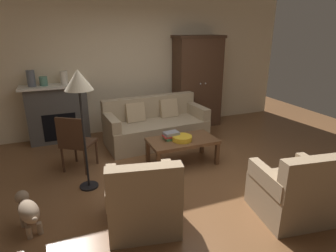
{
  "coord_description": "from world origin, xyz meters",
  "views": [
    {
      "loc": [
        -1.55,
        -3.43,
        2.16
      ],
      "look_at": [
        0.16,
        0.86,
        0.55
      ],
      "focal_mm": 30.71,
      "sensor_mm": 36.0,
      "label": 1
    }
  ],
  "objects_px": {
    "armchair_near_left": "(143,202)",
    "fireplace": "(58,113)",
    "mantel_vase_slate": "(31,78)",
    "fruit_bowl": "(182,138)",
    "couch": "(155,127)",
    "book_stack": "(171,136)",
    "mantel_vase_jade": "(43,81)",
    "armoire": "(197,82)",
    "side_chair_wooden": "(75,140)",
    "dog": "(28,210)",
    "armchair_near_right": "(294,193)",
    "coffee_table": "(182,142)",
    "mantel_vase_cream": "(64,78)",
    "floor_lamp": "(79,87)"
  },
  "relations": [
    {
      "from": "armoire",
      "to": "dog",
      "type": "bearing_deg",
      "value": -142.61
    },
    {
      "from": "couch",
      "to": "dog",
      "type": "height_order",
      "value": "couch"
    },
    {
      "from": "couch",
      "to": "side_chair_wooden",
      "type": "relative_size",
      "value": 2.18
    },
    {
      "from": "coffee_table",
      "to": "mantel_vase_jade",
      "type": "relative_size",
      "value": 6.54
    },
    {
      "from": "mantel_vase_slate",
      "to": "mantel_vase_jade",
      "type": "bearing_deg",
      "value": 0.0
    },
    {
      "from": "fruit_bowl",
      "to": "couch",
      "type": "bearing_deg",
      "value": 94.05
    },
    {
      "from": "mantel_vase_slate",
      "to": "dog",
      "type": "bearing_deg",
      "value": -91.28
    },
    {
      "from": "mantel_vase_jade",
      "to": "armchair_near_left",
      "type": "relative_size",
      "value": 0.19
    },
    {
      "from": "armchair_near_right",
      "to": "dog",
      "type": "distance_m",
      "value": 3.02
    },
    {
      "from": "mantel_vase_cream",
      "to": "side_chair_wooden",
      "type": "bearing_deg",
      "value": -89.54
    },
    {
      "from": "armchair_near_right",
      "to": "mantel_vase_cream",
      "type": "bearing_deg",
      "value": 122.48
    },
    {
      "from": "couch",
      "to": "mantel_vase_cream",
      "type": "xyz_separation_m",
      "value": [
        -1.54,
        0.74,
        0.93
      ]
    },
    {
      "from": "floor_lamp",
      "to": "couch",
      "type": "bearing_deg",
      "value": 40.62
    },
    {
      "from": "mantel_vase_slate",
      "to": "side_chair_wooden",
      "type": "height_order",
      "value": "mantel_vase_slate"
    },
    {
      "from": "coffee_table",
      "to": "side_chair_wooden",
      "type": "relative_size",
      "value": 1.22
    },
    {
      "from": "armoire",
      "to": "dog",
      "type": "distance_m",
      "value": 4.33
    },
    {
      "from": "armoire",
      "to": "armchair_near_right",
      "type": "height_order",
      "value": "armoire"
    },
    {
      "from": "couch",
      "to": "floor_lamp",
      "type": "height_order",
      "value": "floor_lamp"
    },
    {
      "from": "mantel_vase_slate",
      "to": "dog",
      "type": "distance_m",
      "value": 2.84
    },
    {
      "from": "mantel_vase_jade",
      "to": "armchair_near_left",
      "type": "height_order",
      "value": "mantel_vase_jade"
    },
    {
      "from": "coffee_table",
      "to": "fruit_bowl",
      "type": "distance_m",
      "value": 0.11
    },
    {
      "from": "coffee_table",
      "to": "side_chair_wooden",
      "type": "bearing_deg",
      "value": 167.5
    },
    {
      "from": "book_stack",
      "to": "fireplace",
      "type": "bearing_deg",
      "value": 134.02
    },
    {
      "from": "couch",
      "to": "mantel_vase_jade",
      "type": "distance_m",
      "value": 2.22
    },
    {
      "from": "couch",
      "to": "dog",
      "type": "bearing_deg",
      "value": -138.54
    },
    {
      "from": "couch",
      "to": "armchair_near_left",
      "type": "relative_size",
      "value": 2.18
    },
    {
      "from": "fireplace",
      "to": "mantel_vase_slate",
      "type": "xyz_separation_m",
      "value": [
        -0.38,
        -0.02,
        0.7
      ]
    },
    {
      "from": "mantel_vase_jade",
      "to": "dog",
      "type": "xyz_separation_m",
      "value": [
        -0.26,
        -2.65,
        -0.96
      ]
    },
    {
      "from": "fireplace",
      "to": "book_stack",
      "type": "relative_size",
      "value": 4.67
    },
    {
      "from": "fireplace",
      "to": "armoire",
      "type": "bearing_deg",
      "value": -1.51
    },
    {
      "from": "fireplace",
      "to": "book_stack",
      "type": "distance_m",
      "value": 2.38
    },
    {
      "from": "book_stack",
      "to": "coffee_table",
      "type": "bearing_deg",
      "value": -25.18
    },
    {
      "from": "armchair_near_left",
      "to": "floor_lamp",
      "type": "relative_size",
      "value": 0.54
    },
    {
      "from": "mantel_vase_slate",
      "to": "couch",
      "type": "bearing_deg",
      "value": -19.53
    },
    {
      "from": "armchair_near_right",
      "to": "mantel_vase_jade",
      "type": "bearing_deg",
      "value": 126.43
    },
    {
      "from": "armchair_near_left",
      "to": "coffee_table",
      "type": "bearing_deg",
      "value": 50.51
    },
    {
      "from": "couch",
      "to": "armchair_near_left",
      "type": "bearing_deg",
      "value": -112.57
    },
    {
      "from": "mantel_vase_cream",
      "to": "armchair_near_left",
      "type": "xyz_separation_m",
      "value": [
        0.57,
        -3.07,
        -0.93
      ]
    },
    {
      "from": "mantel_vase_slate",
      "to": "floor_lamp",
      "type": "distance_m",
      "value": 2.09
    },
    {
      "from": "dog",
      "to": "floor_lamp",
      "type": "bearing_deg",
      "value": 43.07
    },
    {
      "from": "armoire",
      "to": "dog",
      "type": "xyz_separation_m",
      "value": [
        -3.39,
        -2.59,
        -0.75
      ]
    },
    {
      "from": "coffee_table",
      "to": "armchair_near_left",
      "type": "xyz_separation_m",
      "value": [
        -1.07,
        -1.3,
        -0.05
      ]
    },
    {
      "from": "side_chair_wooden",
      "to": "mantel_vase_cream",
      "type": "bearing_deg",
      "value": 90.46
    },
    {
      "from": "fruit_bowl",
      "to": "floor_lamp",
      "type": "bearing_deg",
      "value": -173.98
    },
    {
      "from": "armchair_near_left",
      "to": "mantel_vase_jade",
      "type": "bearing_deg",
      "value": 106.91
    },
    {
      "from": "book_stack",
      "to": "mantel_vase_jade",
      "type": "bearing_deg",
      "value": 137.27
    },
    {
      "from": "side_chair_wooden",
      "to": "armoire",
      "type": "bearing_deg",
      "value": 26.1
    },
    {
      "from": "armchair_near_left",
      "to": "fireplace",
      "type": "bearing_deg",
      "value": 103.71
    },
    {
      "from": "book_stack",
      "to": "armchair_near_right",
      "type": "relative_size",
      "value": 0.31
    },
    {
      "from": "side_chair_wooden",
      "to": "dog",
      "type": "xyz_separation_m",
      "value": [
        -0.63,
        -1.24,
        -0.27
      ]
    }
  ]
}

